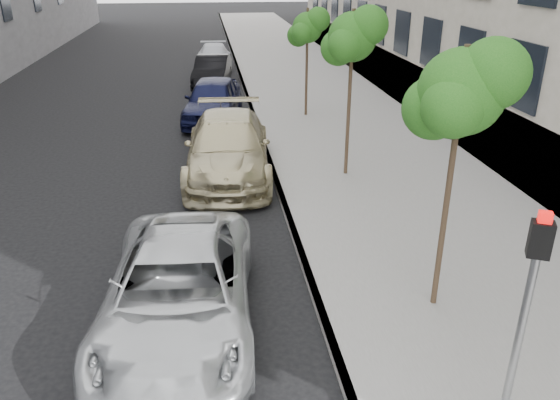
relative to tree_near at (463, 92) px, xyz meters
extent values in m
plane|color=black|center=(-3.23, -1.50, -3.91)|extent=(160.00, 160.00, 0.00)
cube|color=gray|center=(1.07, 22.50, -3.84)|extent=(6.40, 72.00, 0.14)
cube|color=#9E9B93|center=(-2.05, 22.50, -3.84)|extent=(0.15, 72.00, 0.14)
cylinder|color=#38281C|center=(-0.03, 0.00, -1.54)|extent=(0.10, 0.10, 4.47)
sphere|color=#1E661A|center=(-0.03, 0.00, 0.00)|extent=(1.34, 1.34, 1.34)
sphere|color=#1E661A|center=(0.32, -0.20, 0.30)|extent=(1.07, 1.07, 1.07)
sphere|color=#1E661A|center=(-0.33, 0.25, -0.30)|extent=(1.00, 1.00, 1.00)
cylinder|color=#38281C|center=(-0.03, 6.50, -1.54)|extent=(0.10, 0.10, 4.47)
sphere|color=#1E661A|center=(-0.03, 6.50, 0.00)|extent=(1.27, 1.27, 1.27)
sphere|color=#1E661A|center=(0.32, 6.30, 0.30)|extent=(1.02, 1.02, 1.02)
sphere|color=#1E661A|center=(-0.33, 6.75, -0.30)|extent=(0.96, 0.96, 0.96)
cylinder|color=#38281C|center=(-0.03, 13.00, -1.77)|extent=(0.10, 0.10, 4.00)
sphere|color=#1E661A|center=(-0.03, 13.00, -0.47)|extent=(1.12, 1.12, 1.12)
sphere|color=#1E661A|center=(0.32, 12.80, -0.17)|extent=(0.90, 0.90, 0.90)
sphere|color=#1E661A|center=(-0.33, 13.25, -0.77)|extent=(0.84, 0.84, 0.84)
cylinder|color=#939699|center=(-0.31, -2.90, -2.47)|extent=(0.10, 0.10, 2.59)
cube|color=black|center=(-0.31, -2.90, -0.97)|extent=(0.29, 0.26, 0.42)
cube|color=red|center=(-0.31, -2.90, -0.70)|extent=(0.17, 0.15, 0.12)
imported|color=#BABDBF|center=(-4.47, 0.04, -3.18)|extent=(2.77, 5.41, 1.46)
imported|color=#BEB287|center=(-3.33, 7.20, -3.07)|extent=(2.71, 5.92, 1.68)
imported|color=black|center=(-3.64, 13.09, -3.09)|extent=(2.68, 5.05, 1.64)
imported|color=black|center=(-3.54, 19.49, -3.18)|extent=(2.13, 4.60, 1.46)
imported|color=#AFB2B8|center=(-3.33, 24.54, -3.26)|extent=(1.83, 4.47, 1.30)
camera|label=1|loc=(-3.82, -7.74, 1.82)|focal=35.00mm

